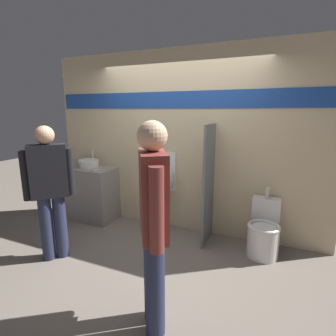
% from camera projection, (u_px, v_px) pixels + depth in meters
% --- Properties ---
extents(ground_plane, '(16.00, 16.00, 0.00)m').
position_uv_depth(ground_plane, '(163.00, 243.00, 3.69)').
color(ground_plane, '#70665B').
extents(display_wall, '(4.32, 0.07, 2.70)m').
position_uv_depth(display_wall, '(179.00, 142.00, 3.94)').
color(display_wall, beige).
rests_on(display_wall, ground_plane).
extents(sink_counter, '(1.03, 0.51, 0.89)m').
position_uv_depth(sink_counter, '(86.00, 193.00, 4.50)').
color(sink_counter, gray).
rests_on(sink_counter, ground_plane).
extents(sink_basin, '(0.33, 0.33, 0.27)m').
position_uv_depth(sink_basin, '(89.00, 163.00, 4.41)').
color(sink_basin, white).
rests_on(sink_basin, sink_counter).
extents(cell_phone, '(0.07, 0.14, 0.01)m').
position_uv_depth(cell_phone, '(96.00, 170.00, 4.19)').
color(cell_phone, '#B7B7BC').
rests_on(cell_phone, sink_counter).
extents(divider_near_counter, '(0.03, 0.52, 1.66)m').
position_uv_depth(divider_near_counter, '(208.00, 185.00, 3.59)').
color(divider_near_counter, slate).
rests_on(divider_near_counter, ground_plane).
extents(urinal_near_counter, '(0.37, 0.29, 1.24)m').
position_uv_depth(urinal_near_counter, '(162.00, 178.00, 3.99)').
color(urinal_near_counter, silver).
rests_on(urinal_near_counter, ground_plane).
extents(toilet, '(0.40, 0.56, 0.84)m').
position_uv_depth(toilet, '(264.00, 233.00, 3.36)').
color(toilet, white).
rests_on(toilet, ground_plane).
extents(person_in_vest, '(0.42, 0.46, 1.66)m').
position_uv_depth(person_in_vest, '(50.00, 188.00, 3.15)').
color(person_in_vest, '#282D4C').
rests_on(person_in_vest, ground_plane).
extents(person_with_lanyard, '(0.40, 0.54, 1.76)m').
position_uv_depth(person_with_lanyard, '(153.00, 221.00, 2.08)').
color(person_with_lanyard, '#282D4C').
rests_on(person_with_lanyard, ground_plane).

